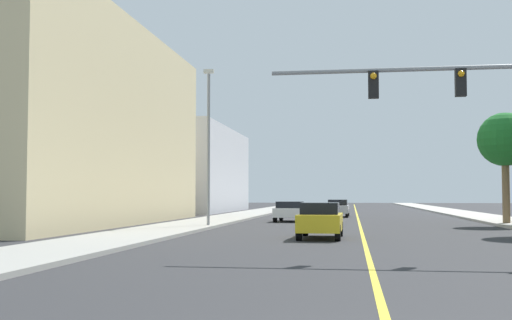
% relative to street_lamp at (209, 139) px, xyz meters
% --- Properties ---
extents(ground, '(192.00, 192.00, 0.00)m').
position_rel_street_lamp_xyz_m(ground, '(8.29, 14.43, -4.90)').
color(ground, '#2D2D30').
extents(sidewalk_left, '(3.78, 168.00, 0.15)m').
position_rel_street_lamp_xyz_m(sidewalk_left, '(-1.39, 14.43, -4.83)').
color(sidewalk_left, '#9E9B93').
rests_on(sidewalk_left, ground).
extents(sidewalk_right, '(3.78, 168.00, 0.15)m').
position_rel_street_lamp_xyz_m(sidewalk_right, '(17.98, 14.43, -4.83)').
color(sidewalk_right, '#B2ADA3').
rests_on(sidewalk_right, ground).
extents(lane_marking_center, '(0.16, 144.00, 0.01)m').
position_rel_street_lamp_xyz_m(lane_marking_center, '(8.29, 14.43, -4.90)').
color(lane_marking_center, yellow).
rests_on(lane_marking_center, ground).
extents(building_left_near, '(14.65, 27.50, 12.28)m').
position_rel_street_lamp_xyz_m(building_left_near, '(-12.22, 2.94, 1.24)').
color(building_left_near, beige).
rests_on(building_left_near, ground).
extents(building_left_far, '(11.59, 22.95, 8.88)m').
position_rel_street_lamp_xyz_m(building_left_far, '(-10.69, 32.44, -0.46)').
color(building_left_far, silver).
rests_on(building_left_far, ground).
extents(street_lamp, '(0.56, 0.28, 8.65)m').
position_rel_street_lamp_xyz_m(street_lamp, '(0.00, 0.00, 0.00)').
color(street_lamp, gray).
rests_on(street_lamp, sidewalk_left).
extents(palm_far, '(3.20, 3.20, 6.56)m').
position_rel_street_lamp_xyz_m(palm_far, '(16.87, 5.09, 0.13)').
color(palm_far, brown).
rests_on(palm_far, sidewalk_right).
extents(car_yellow, '(1.80, 4.04, 1.49)m').
position_rel_street_lamp_xyz_m(car_yellow, '(6.54, -7.73, -4.13)').
color(car_yellow, gold).
rests_on(car_yellow, ground).
extents(car_white, '(2.00, 4.04, 1.36)m').
position_rel_street_lamp_xyz_m(car_white, '(3.71, 8.71, -4.18)').
color(car_white, white).
rests_on(car_white, ground).
extents(car_silver, '(1.84, 4.57, 1.41)m').
position_rel_street_lamp_xyz_m(car_silver, '(6.71, 18.29, -4.17)').
color(car_silver, '#BCBCC1').
rests_on(car_silver, ground).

